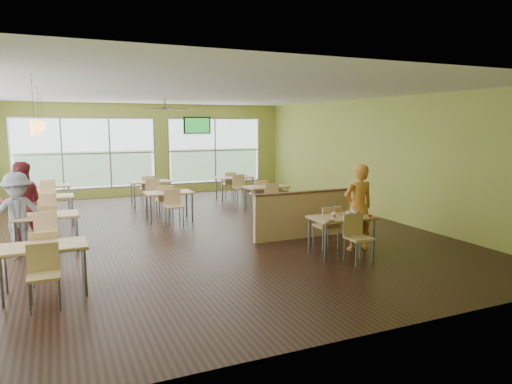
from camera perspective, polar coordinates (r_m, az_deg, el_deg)
room at (r=10.63m, az=-7.56°, el=3.56°), size 12.00×12.04×3.20m
window_bays at (r=13.29m, az=-22.43°, el=3.43°), size 9.24×10.24×2.38m
main_table at (r=8.92m, az=10.66°, el=-3.76°), size 1.22×1.52×0.87m
half_wall_divider at (r=10.14m, az=6.01°, el=-2.80°), size 2.40×0.14×1.04m
dining_tables at (r=12.18m, az=-14.49°, el=-0.61°), size 6.92×8.72×0.87m
pendant_lights at (r=10.85m, az=-25.30°, el=7.44°), size 0.11×7.31×0.86m
ceiling_fan at (r=13.50m, az=-11.31°, el=10.22°), size 1.25×1.25×0.29m
tv_backwall at (r=16.76m, az=-7.38°, el=8.25°), size 1.00×0.07×0.60m
man_plaid at (r=9.26m, az=12.66°, el=-1.89°), size 0.65×0.45×1.73m
patron_maroon at (r=10.61m, az=-27.24°, el=-1.29°), size 0.86×0.68×1.74m
patron_grey at (r=9.60m, az=-27.60°, el=-2.62°), size 1.13×0.76×1.62m
cup_blue at (r=8.65m, az=9.71°, el=-2.89°), size 0.08×0.08×0.30m
cup_yellow at (r=8.66m, az=11.49°, el=-2.84°), size 0.10×0.10×0.36m
cup_red_near at (r=8.82m, az=12.31°, el=-2.73°), size 0.08×0.08×0.30m
cup_red_far at (r=8.95m, az=12.08°, el=-2.51°), size 0.10×0.10×0.35m
food_basket at (r=9.17m, az=12.08°, el=-2.50°), size 0.24×0.24×0.05m
ketchup_cup at (r=8.98m, az=14.09°, el=-2.91°), size 0.07×0.07×0.03m
wrapper_left at (r=8.40m, az=9.29°, el=-3.51°), size 0.17×0.15×0.04m
wrapper_mid at (r=9.05m, az=10.78°, el=-2.66°), size 0.23×0.22×0.05m
wrapper_right at (r=8.85m, az=12.70°, el=-3.01°), size 0.17×0.16×0.03m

